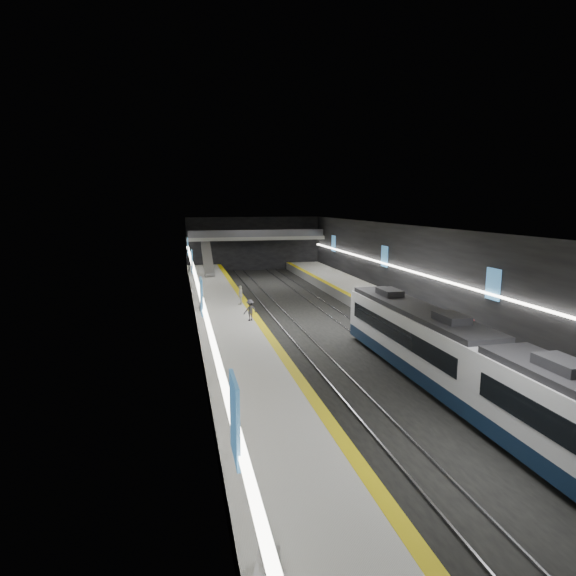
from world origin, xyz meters
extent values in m
plane|color=black|center=(0.00, 0.00, 0.00)|extent=(70.00, 70.00, 0.00)
cube|color=beige|center=(0.00, 0.00, 8.00)|extent=(20.00, 70.00, 0.04)
cube|color=black|center=(-10.00, 0.00, 4.00)|extent=(0.04, 70.00, 8.00)
cube|color=black|center=(10.00, 0.00, 4.00)|extent=(0.04, 70.00, 8.00)
cube|color=black|center=(0.00, 35.00, 4.00)|extent=(20.00, 0.04, 8.00)
cube|color=slate|center=(-7.50, 0.00, 0.50)|extent=(5.00, 70.00, 1.00)
cube|color=#ABABA6|center=(-7.50, 0.00, 1.01)|extent=(5.00, 70.00, 0.02)
cube|color=yellow|center=(-5.30, 0.00, 1.02)|extent=(0.60, 70.00, 0.02)
cube|color=slate|center=(7.50, 0.00, 0.50)|extent=(5.00, 70.00, 1.00)
cube|color=#ABABA6|center=(7.50, 0.00, 1.01)|extent=(5.00, 70.00, 0.02)
cube|color=yellow|center=(5.30, 0.00, 1.02)|extent=(0.60, 70.00, 0.02)
cube|color=gray|center=(-3.22, 0.00, 0.06)|extent=(0.08, 70.00, 0.12)
cube|color=gray|center=(-1.78, 0.00, 0.06)|extent=(0.08, 70.00, 0.12)
cube|color=gray|center=(1.78, 0.00, 0.06)|extent=(0.08, 70.00, 0.12)
cube|color=gray|center=(3.22, 0.00, 0.06)|extent=(0.08, 70.00, 0.12)
cube|color=#0F2038|center=(2.50, -11.18, 0.75)|extent=(2.65, 15.00, 0.80)
cube|color=silver|center=(2.50, -11.18, 2.40)|extent=(2.65, 15.00, 2.50)
cube|color=black|center=(2.50, -11.18, 3.80)|extent=(2.44, 14.25, 0.30)
cube|color=black|center=(2.50, -11.18, 2.45)|extent=(2.69, 13.20, 1.00)
cube|color=black|center=(2.50, -18.70, 2.35)|extent=(1.85, 0.05, 1.20)
cube|color=teal|center=(-9.92, -25.00, 4.50)|extent=(0.10, 1.50, 2.20)
cube|color=teal|center=(-9.92, -8.00, 4.50)|extent=(0.10, 1.50, 2.20)
cube|color=teal|center=(-9.92, 10.00, 4.50)|extent=(0.10, 1.50, 2.20)
cube|color=teal|center=(-9.92, 27.00, 4.50)|extent=(0.10, 1.50, 2.20)
cube|color=teal|center=(9.92, -8.00, 4.50)|extent=(0.10, 1.50, 2.20)
cube|color=teal|center=(9.92, 10.00, 4.50)|extent=(0.10, 1.50, 2.20)
cube|color=teal|center=(9.92, 27.00, 4.50)|extent=(0.10, 1.50, 2.20)
cube|color=white|center=(-9.80, 0.00, 3.80)|extent=(0.25, 68.60, 0.12)
cube|color=white|center=(9.80, 0.00, 3.80)|extent=(0.25, 68.60, 0.12)
cube|color=gray|center=(0.00, 33.00, 5.00)|extent=(20.00, 3.00, 0.50)
cube|color=#47474C|center=(0.00, 31.55, 5.75)|extent=(19.60, 0.08, 1.00)
cube|color=#99999E|center=(-7.50, 26.00, 2.90)|extent=(1.20, 7.50, 3.92)
cube|color=#99999E|center=(-9.36, 4.45, 1.22)|extent=(0.66, 1.82, 0.44)
cube|color=#99999E|center=(9.07, 1.90, 1.24)|extent=(0.65, 1.99, 0.48)
imported|color=#B4434E|center=(6.55, -10.81, 1.96)|extent=(0.56, 0.76, 1.91)
imported|color=beige|center=(-5.86, 5.59, 1.86)|extent=(0.66, 1.09, 1.73)
imported|color=#48464F|center=(-5.92, -0.59, 1.83)|extent=(1.21, 0.92, 1.66)
camera|label=1|loc=(-11.18, -36.67, 10.00)|focal=30.00mm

